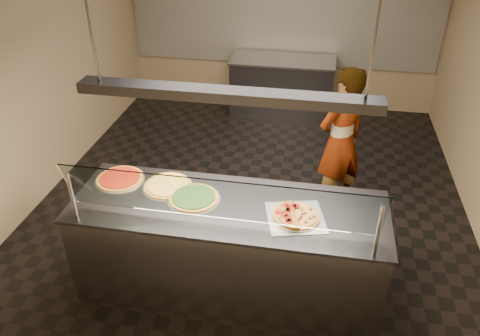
% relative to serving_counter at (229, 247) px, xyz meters
% --- Properties ---
extents(ground, '(5.00, 6.00, 0.02)m').
position_rel_serving_counter_xyz_m(ground, '(-0.01, 1.35, -0.48)').
color(ground, black).
rests_on(ground, ground).
extents(wall_back, '(5.00, 0.02, 3.00)m').
position_rel_serving_counter_xyz_m(wall_back, '(-0.01, 4.36, 1.03)').
color(wall_back, '#957D60').
rests_on(wall_back, ground).
extents(wall_front, '(5.00, 0.02, 3.00)m').
position_rel_serving_counter_xyz_m(wall_front, '(-0.01, -1.66, 1.03)').
color(wall_front, '#957D60').
rests_on(wall_front, ground).
extents(wall_left, '(0.02, 6.00, 3.00)m').
position_rel_serving_counter_xyz_m(wall_left, '(-2.52, 1.35, 1.03)').
color(wall_left, '#957D60').
rests_on(wall_left, ground).
extents(tile_band, '(4.90, 0.02, 1.20)m').
position_rel_serving_counter_xyz_m(tile_band, '(-0.01, 4.33, 0.83)').
color(tile_band, silver).
rests_on(tile_band, wall_back).
extents(serving_counter, '(2.72, 0.94, 0.93)m').
position_rel_serving_counter_xyz_m(serving_counter, '(0.00, 0.00, 0.00)').
color(serving_counter, '#B7B7BC').
rests_on(serving_counter, ground).
extents(sneeze_guard, '(2.48, 0.18, 0.54)m').
position_rel_serving_counter_xyz_m(sneeze_guard, '(-0.00, -0.34, 0.76)').
color(sneeze_guard, '#B7B7BC').
rests_on(sneeze_guard, serving_counter).
extents(perforated_tray, '(0.56, 0.56, 0.01)m').
position_rel_serving_counter_xyz_m(perforated_tray, '(0.58, -0.06, 0.47)').
color(perforated_tray, silver).
rests_on(perforated_tray, serving_counter).
extents(half_pizza_pepperoni, '(0.28, 0.42, 0.05)m').
position_rel_serving_counter_xyz_m(half_pizza_pepperoni, '(0.49, -0.06, 0.50)').
color(half_pizza_pepperoni, olive).
rests_on(half_pizza_pepperoni, perforated_tray).
extents(half_pizza_sausage, '(0.28, 0.42, 0.04)m').
position_rel_serving_counter_xyz_m(half_pizza_sausage, '(0.67, -0.07, 0.49)').
color(half_pizza_sausage, olive).
rests_on(half_pizza_sausage, perforated_tray).
extents(pizza_spinach, '(0.46, 0.46, 0.03)m').
position_rel_serving_counter_xyz_m(pizza_spinach, '(-0.32, 0.04, 0.48)').
color(pizza_spinach, silver).
rests_on(pizza_spinach, serving_counter).
extents(pizza_cheese, '(0.46, 0.46, 0.03)m').
position_rel_serving_counter_xyz_m(pizza_cheese, '(-0.60, 0.19, 0.48)').
color(pizza_cheese, silver).
rests_on(pizza_cheese, serving_counter).
extents(pizza_tomato, '(0.46, 0.46, 0.03)m').
position_rel_serving_counter_xyz_m(pizza_tomato, '(-1.07, 0.22, 0.48)').
color(pizza_tomato, silver).
rests_on(pizza_tomato, serving_counter).
extents(pizza_spatula, '(0.26, 0.20, 0.02)m').
position_rel_serving_counter_xyz_m(pizza_spatula, '(-0.53, 0.20, 0.49)').
color(pizza_spatula, '#B7B7BC').
rests_on(pizza_spatula, pizza_spinach).
extents(prep_table, '(1.62, 0.74, 0.93)m').
position_rel_serving_counter_xyz_m(prep_table, '(0.07, 3.90, 0.00)').
color(prep_table, '#3B3B41').
rests_on(prep_table, ground).
extents(worker, '(0.74, 0.72, 1.71)m').
position_rel_serving_counter_xyz_m(worker, '(0.96, 1.48, 0.39)').
color(worker, '#2F2D38').
rests_on(worker, ground).
extents(heat_lamp_housing, '(2.30, 0.18, 0.08)m').
position_rel_serving_counter_xyz_m(heat_lamp_housing, '(-0.00, 0.00, 1.48)').
color(heat_lamp_housing, '#3B3B41').
rests_on(heat_lamp_housing, ceiling).
extents(lamp_rod_left, '(0.02, 0.02, 1.01)m').
position_rel_serving_counter_xyz_m(lamp_rod_left, '(-1.00, 0.00, 2.03)').
color(lamp_rod_left, '#B7B7BC').
rests_on(lamp_rod_left, ceiling).
extents(lamp_rod_right, '(0.02, 0.02, 1.01)m').
position_rel_serving_counter_xyz_m(lamp_rod_right, '(1.00, 0.00, 2.03)').
color(lamp_rod_right, '#B7B7BC').
rests_on(lamp_rod_right, ceiling).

